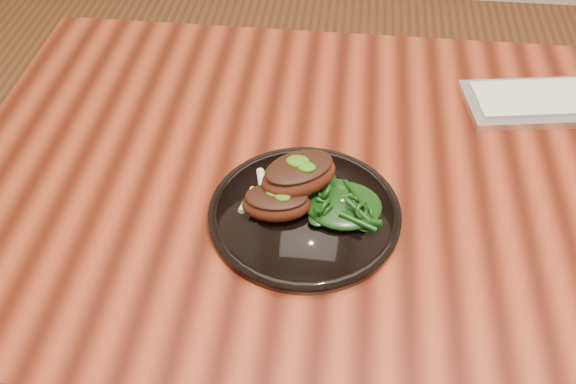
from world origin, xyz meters
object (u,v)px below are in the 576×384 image
object	(u,v)px
desk	(469,218)
greens_heap	(344,202)
lamb_chop_front	(276,202)
plate	(305,213)

from	to	relation	value
desk	greens_heap	bearing A→B (deg)	-153.76
desk	lamb_chop_front	distance (m)	0.34
plate	greens_heap	bearing A→B (deg)	5.19
plate	lamb_chop_front	distance (m)	0.05
desk	plate	bearing A→B (deg)	-157.75
desk	lamb_chop_front	bearing A→B (deg)	-158.85
greens_heap	plate	bearing A→B (deg)	-174.81
plate	lamb_chop_front	bearing A→B (deg)	-166.38
desk	lamb_chop_front	xyz separation A→B (m)	(-0.30, -0.11, 0.12)
plate	lamb_chop_front	size ratio (longest dim) A/B	2.61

